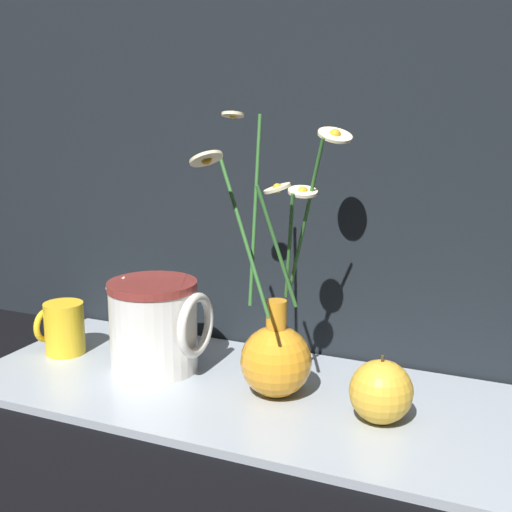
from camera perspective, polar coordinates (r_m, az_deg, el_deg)
ground_plane at (r=1.05m, az=-0.67°, el=-11.23°), size 6.00×6.00×0.00m
shelf at (r=1.05m, az=-0.67°, el=-10.93°), size 0.83×0.35×0.01m
backdrop_wall at (r=1.13m, az=3.49°, el=19.06°), size 1.33×0.02×1.10m
vase_with_flowers at (r=1.00m, az=1.61°, el=-7.48°), size 0.17×0.22×0.39m
yellow_mug at (r=1.21m, az=-15.19°, el=-5.57°), size 0.07×0.06×0.08m
ceramic_pitcher at (r=1.10m, az=-8.09°, el=-5.26°), size 0.16×0.14×0.15m
orange_fruit at (r=0.95m, az=9.98°, el=-10.64°), size 0.08×0.08×0.09m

